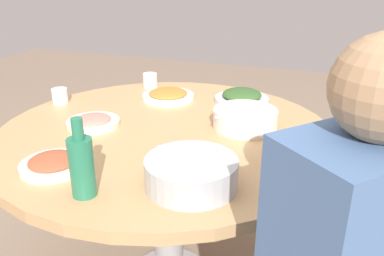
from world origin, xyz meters
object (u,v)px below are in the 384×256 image
tea_cup_far (305,150)px  diner_left (354,255)px  dish_tofu_braise (168,95)px  dish_greens (242,97)px  tea_cup_near (60,96)px  dish_stirfry (53,163)px  green_bottle (82,165)px  dish_shrimp (93,122)px  rice_bowl (191,172)px  tea_cup_side (150,80)px  soup_bowl (245,119)px  round_dining_table (166,151)px

tea_cup_far → diner_left: size_ratio=0.08×
dish_tofu_braise → dish_greens: (-0.08, 0.33, 0.00)m
tea_cup_near → tea_cup_far: (0.19, 1.10, -0.00)m
dish_stirfry → green_bottle: green_bottle is taller
dish_shrimp → green_bottle: green_bottle is taller
dish_tofu_braise → green_bottle: green_bottle is taller
tea_cup_far → rice_bowl: bearing=-44.5°
diner_left → tea_cup_side: bearing=-138.5°
dish_tofu_braise → diner_left: 1.23m
dish_tofu_braise → soup_bowl: bearing=61.7°
dish_greens → green_bottle: size_ratio=1.09×
green_bottle → tea_cup_near: 0.84m
round_dining_table → dish_tofu_braise: bearing=-158.7°
dish_shrimp → tea_cup_side: 0.55m
round_dining_table → green_bottle: bearing=-2.8°
tea_cup_near → tea_cup_far: tea_cup_near is taller
dish_greens → tea_cup_side: (-0.06, -0.49, 0.01)m
green_bottle → tea_cup_side: bearing=-164.9°
dish_shrimp → diner_left: diner_left is taller
tea_cup_side → diner_left: size_ratio=0.09×
tea_cup_near → diner_left: size_ratio=0.09×
dish_greens → tea_cup_far: size_ratio=4.12×
round_dining_table → green_bottle: size_ratio=5.69×
dish_shrimp → tea_cup_near: 0.35m
round_dining_table → dish_stirfry: size_ratio=6.31×
rice_bowl → dish_shrimp: rice_bowl is taller
soup_bowl → tea_cup_far: bearing=52.8°
tea_cup_near → diner_left: (0.72, 1.24, 0.02)m
dish_stirfry → dish_tofu_braise: bearing=174.7°
tea_cup_far → tea_cup_side: size_ratio=0.84×
dish_stirfry → tea_cup_side: size_ratio=2.87×
rice_bowl → diner_left: bearing=61.4°
dish_greens → tea_cup_far: same height
tea_cup_far → tea_cup_side: tea_cup_side is taller
dish_stirfry → round_dining_table: bearing=153.8°
dish_shrimp → rice_bowl: bearing=59.8°
dish_tofu_braise → tea_cup_far: size_ratio=4.02×
round_dining_table → dish_shrimp: (0.06, -0.28, 0.11)m
green_bottle → diner_left: size_ratio=0.30×
dish_tofu_braise → round_dining_table: bearing=21.3°
dish_stirfry → tea_cup_far: bearing=115.2°
round_dining_table → dish_tofu_braise: (-0.34, -0.13, 0.11)m
dish_greens → tea_cup_near: (0.30, -0.77, 0.01)m
rice_bowl → dish_greens: size_ratio=1.08×
tea_cup_side → tea_cup_far: bearing=56.0°
rice_bowl → soup_bowl: 0.48m
soup_bowl → diner_left: diner_left is taller
tea_cup_near → tea_cup_far: bearing=80.1°
rice_bowl → dish_stirfry: size_ratio=1.31×
round_dining_table → dish_greens: bearing=154.6°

